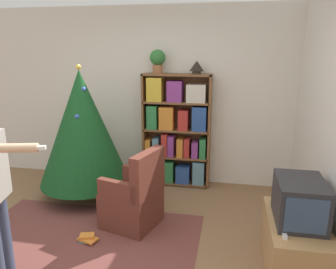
# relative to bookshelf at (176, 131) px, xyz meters

# --- Properties ---
(ground_plane) EXTENTS (14.00, 14.00, 0.00)m
(ground_plane) POSITION_rel_bookshelf_xyz_m (-0.30, -2.08, -0.82)
(ground_plane) COLOR #846042
(wall_back) EXTENTS (8.00, 0.10, 2.60)m
(wall_back) POSITION_rel_bookshelf_xyz_m (-0.30, 0.21, 0.48)
(wall_back) COLOR silver
(wall_back) RESTS_ON ground_plane
(area_rug) EXTENTS (2.46, 1.79, 0.01)m
(area_rug) POSITION_rel_bookshelf_xyz_m (-0.73, -1.84, -0.81)
(area_rug) COLOR brown
(area_rug) RESTS_ON ground_plane
(bookshelf) EXTENTS (0.99, 0.27, 1.65)m
(bookshelf) POSITION_rel_bookshelf_xyz_m (0.00, 0.00, 0.00)
(bookshelf) COLOR brown
(bookshelf) RESTS_ON ground_plane
(tv_stand) EXTENTS (0.51, 0.94, 0.50)m
(tv_stand) POSITION_rel_bookshelf_xyz_m (1.40, -1.77, -0.57)
(tv_stand) COLOR tan
(tv_stand) RESTS_ON ground_plane
(television) EXTENTS (0.40, 0.56, 0.39)m
(television) POSITION_rel_bookshelf_xyz_m (1.40, -1.78, -0.13)
(television) COLOR #28282D
(television) RESTS_ON tv_stand
(game_remote) EXTENTS (0.04, 0.12, 0.02)m
(game_remote) POSITION_rel_bookshelf_xyz_m (1.25, -2.06, -0.31)
(game_remote) COLOR white
(game_remote) RESTS_ON tv_stand
(christmas_tree) EXTENTS (1.20, 1.20, 1.80)m
(christmas_tree) POSITION_rel_bookshelf_xyz_m (-1.15, -0.66, 0.16)
(christmas_tree) COLOR #4C3323
(christmas_tree) RESTS_ON ground_plane
(armchair) EXTENTS (0.70, 0.70, 0.92)m
(armchair) POSITION_rel_bookshelf_xyz_m (-0.27, -1.29, -0.50)
(armchair) COLOR brown
(armchair) RESTS_ON ground_plane
(potted_plant) EXTENTS (0.22, 0.22, 0.33)m
(potted_plant) POSITION_rel_bookshelf_xyz_m (-0.27, 0.01, 1.03)
(potted_plant) COLOR #935B38
(potted_plant) RESTS_ON bookshelf
(table_lamp) EXTENTS (0.20, 0.20, 0.18)m
(table_lamp) POSITION_rel_bookshelf_xyz_m (0.28, 0.01, 0.94)
(table_lamp) COLOR #473828
(table_lamp) RESTS_ON bookshelf
(book_pile_near_tree) EXTENTS (0.17, 0.13, 0.07)m
(book_pile_near_tree) POSITION_rel_bookshelf_xyz_m (-0.63, -1.03, -0.78)
(book_pile_near_tree) COLOR #B22D28
(book_pile_near_tree) RESTS_ON ground_plane
(book_pile_by_chair) EXTENTS (0.23, 0.18, 0.07)m
(book_pile_by_chair) POSITION_rel_bookshelf_xyz_m (-0.66, -1.72, -0.79)
(book_pile_by_chair) COLOR #5B899E
(book_pile_by_chair) RESTS_ON ground_plane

